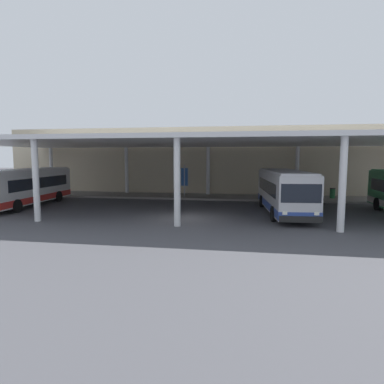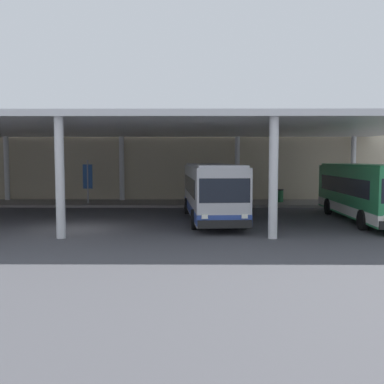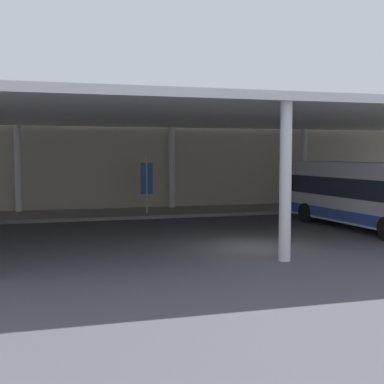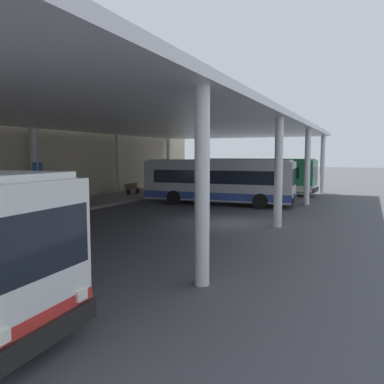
# 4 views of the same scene
# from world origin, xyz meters

# --- Properties ---
(ground_plane) EXTENTS (200.00, 200.00, 0.00)m
(ground_plane) POSITION_xyz_m (0.00, 0.00, 0.00)
(ground_plane) COLOR #47474C
(platform_kerb) EXTENTS (42.00, 4.50, 0.18)m
(platform_kerb) POSITION_xyz_m (0.00, 11.75, 0.09)
(platform_kerb) COLOR gray
(platform_kerb) RESTS_ON ground
(station_building_facade) EXTENTS (48.00, 1.60, 7.49)m
(station_building_facade) POSITION_xyz_m (0.00, 15.00, 3.74)
(station_building_facade) COLOR #C1B293
(station_building_facade) RESTS_ON ground
(canopy_shelter) EXTENTS (40.00, 17.00, 5.55)m
(canopy_shelter) POSITION_xyz_m (0.00, 5.50, 5.29)
(canopy_shelter) COLOR silver
(canopy_shelter) RESTS_ON ground
(bus_second_bay) EXTENTS (3.29, 10.69, 3.17)m
(bus_second_bay) POSITION_xyz_m (6.80, 3.21, 1.66)
(bus_second_bay) COLOR #B7B7BC
(bus_second_bay) RESTS_ON ground
(bus_middle_bay) EXTENTS (2.96, 10.60, 3.17)m
(bus_middle_bay) POSITION_xyz_m (15.34, 2.89, 1.66)
(bus_middle_bay) COLOR #28844C
(bus_middle_bay) RESTS_ON ground
(bench_waiting) EXTENTS (1.80, 0.45, 0.92)m
(bench_waiting) POSITION_xyz_m (8.94, 11.82, 0.66)
(bench_waiting) COLOR brown
(bench_waiting) RESTS_ON platform_kerb
(trash_bin) EXTENTS (0.52, 0.52, 0.98)m
(trash_bin) POSITION_xyz_m (12.39, 11.84, 0.68)
(trash_bin) COLOR #236638
(trash_bin) RESTS_ON platform_kerb
(banner_sign) EXTENTS (0.70, 0.12, 3.20)m
(banner_sign) POSITION_xyz_m (-2.11, 10.94, 1.98)
(banner_sign) COLOR #B2B2B7
(banner_sign) RESTS_ON platform_kerb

